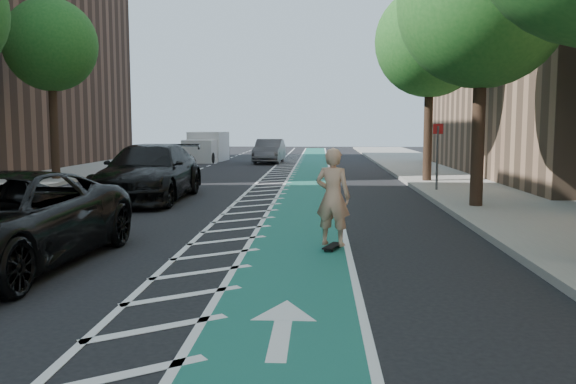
{
  "coord_description": "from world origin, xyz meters",
  "views": [
    {
      "loc": [
        3.44,
        -9.77,
        2.43
      ],
      "look_at": [
        2.81,
        2.29,
        1.1
      ],
      "focal_mm": 38.0,
      "sensor_mm": 36.0,
      "label": 1
    }
  ],
  "objects": [
    {
      "name": "bike_lane",
      "position": [
        3.0,
        10.0,
        0.01
      ],
      "size": [
        2.0,
        90.0,
        0.01
      ],
      "primitive_type": "cube",
      "color": "#1C624F",
      "rests_on": "ground"
    },
    {
      "name": "curb_right",
      "position": [
        7.05,
        10.0,
        0.08
      ],
      "size": [
        0.12,
        90.0,
        0.16
      ],
      "primitive_type": "cube",
      "color": "gray",
      "rests_on": "ground"
    },
    {
      "name": "car_grey",
      "position": [
        0.2,
        29.39,
        0.77
      ],
      "size": [
        1.83,
        4.74,
        1.54
      ],
      "primitive_type": "imported",
      "rotation": [
        0.0,
        0.0,
        -0.04
      ],
      "color": "#555459",
      "rests_on": "ground"
    },
    {
      "name": "tree_r_c",
      "position": [
        7.9,
        8.0,
        5.77
      ],
      "size": [
        4.2,
        4.2,
        7.9
      ],
      "color": "#382619",
      "rests_on": "ground"
    },
    {
      "name": "buffer_strip",
      "position": [
        1.5,
        10.0,
        0.01
      ],
      "size": [
        1.4,
        90.0,
        0.01
      ],
      "primitive_type": "cube",
      "color": "silver",
      "rests_on": "ground"
    },
    {
      "name": "curb_left",
      "position": [
        -7.05,
        10.0,
        0.08
      ],
      "size": [
        0.12,
        90.0,
        0.16
      ],
      "primitive_type": "cube",
      "color": "gray",
      "rests_on": "ground"
    },
    {
      "name": "car_silver",
      "position": [
        -4.83,
        23.02,
        0.7
      ],
      "size": [
        1.93,
        4.21,
        1.4
      ],
      "primitive_type": "imported",
      "rotation": [
        0.0,
        0.0,
        0.07
      ],
      "color": "#A5A5AB",
      "rests_on": "ground"
    },
    {
      "name": "tree_r_d",
      "position": [
        7.9,
        16.0,
        5.77
      ],
      "size": [
        4.2,
        4.2,
        7.9
      ],
      "color": "#382619",
      "rests_on": "ground"
    },
    {
      "name": "skateboarder",
      "position": [
        3.7,
        1.97,
        1.05
      ],
      "size": [
        0.81,
        0.66,
        1.9
      ],
      "primitive_type": "imported",
      "rotation": [
        0.0,
        0.0,
        2.8
      ],
      "color": "tan",
      "rests_on": "skateboard"
    },
    {
      "name": "barrel_a",
      "position": [
        -2.2,
        8.11,
        0.38
      ],
      "size": [
        0.59,
        0.59,
        0.8
      ],
      "color": "#FF530D",
      "rests_on": "ground"
    },
    {
      "name": "barrel_c",
      "position": [
        -4.0,
        14.5,
        0.45
      ],
      "size": [
        0.7,
        0.7,
        0.96
      ],
      "color": "orange",
      "rests_on": "ground"
    },
    {
      "name": "ground",
      "position": [
        0.0,
        0.0,
        0.0
      ],
      "size": [
        120.0,
        120.0,
        0.0
      ],
      "primitive_type": "plane",
      "color": "black",
      "rests_on": "ground"
    },
    {
      "name": "box_truck",
      "position": [
        -4.18,
        30.99,
        0.91
      ],
      "size": [
        2.44,
        4.88,
        1.97
      ],
      "rotation": [
        0.0,
        0.0,
        -0.07
      ],
      "color": "silver",
      "rests_on": "ground"
    },
    {
      "name": "skateboard",
      "position": [
        3.7,
        1.97,
        0.08
      ],
      "size": [
        0.42,
        0.73,
        0.1
      ],
      "rotation": [
        0.0,
        0.0,
        -0.34
      ],
      "color": "black",
      "rests_on": "ground"
    },
    {
      "name": "sign_post",
      "position": [
        7.6,
        12.0,
        1.35
      ],
      "size": [
        0.35,
        0.08,
        2.47
      ],
      "color": "#4C4C4C",
      "rests_on": "ground"
    },
    {
      "name": "tree_l_d",
      "position": [
        -7.9,
        16.0,
        5.77
      ],
      "size": [
        4.2,
        4.2,
        7.9
      ],
      "color": "#382619",
      "rests_on": "ground"
    },
    {
      "name": "barrel_b",
      "position": [
        -3.6,
        12.18,
        0.38
      ],
      "size": [
        0.59,
        0.59,
        0.8
      ],
      "color": "orange",
      "rests_on": "ground"
    },
    {
      "name": "suv_far",
      "position": [
        -2.08,
        9.69,
        0.91
      ],
      "size": [
        2.54,
        6.24,
        1.81
      ],
      "primitive_type": "imported",
      "rotation": [
        0.0,
        0.0,
        -0.0
      ],
      "color": "black",
      "rests_on": "ground"
    },
    {
      "name": "sidewalk_right",
      "position": [
        9.5,
        10.0,
        0.07
      ],
      "size": [
        5.0,
        90.0,
        0.15
      ],
      "primitive_type": "cube",
      "color": "gray",
      "rests_on": "ground"
    }
  ]
}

